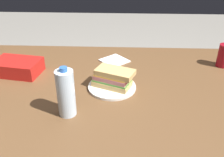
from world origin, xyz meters
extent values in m
cube|color=brown|center=(0.00, 0.00, 0.70)|extent=(1.57, 0.94, 0.04)
cylinder|color=brown|center=(-0.70, 0.39, 0.34)|extent=(0.07, 0.07, 0.68)
cylinder|color=brown|center=(0.70, 0.39, 0.34)|extent=(0.07, 0.07, 0.68)
cylinder|color=white|center=(0.06, -0.02, 0.73)|extent=(0.22, 0.22, 0.01)
cube|color=#DBB26B|center=(0.06, -0.02, 0.74)|extent=(0.19, 0.15, 0.02)
cube|color=#599E3F|center=(0.06, -0.02, 0.76)|extent=(0.18, 0.14, 0.01)
cube|color=#C6727A|center=(0.06, -0.02, 0.77)|extent=(0.18, 0.14, 0.02)
cube|color=yellow|center=(0.06, -0.02, 0.79)|extent=(0.17, 0.13, 0.01)
cube|color=#DBB26B|center=(0.08, -0.02, 0.80)|extent=(0.19, 0.15, 0.02)
cylinder|color=maroon|center=(0.65, 0.23, 0.78)|extent=(0.07, 0.07, 0.12)
cube|color=red|center=(-0.42, 0.10, 0.76)|extent=(0.25, 0.18, 0.07)
cylinder|color=silver|center=(-0.10, -0.23, 0.81)|extent=(0.07, 0.07, 0.19)
cylinder|color=blue|center=(-0.10, -0.23, 0.92)|extent=(0.03, 0.03, 0.02)
cube|color=white|center=(0.06, 0.26, 0.72)|extent=(0.18, 0.18, 0.01)
camera|label=1|loc=(0.11, -1.02, 1.33)|focal=40.49mm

